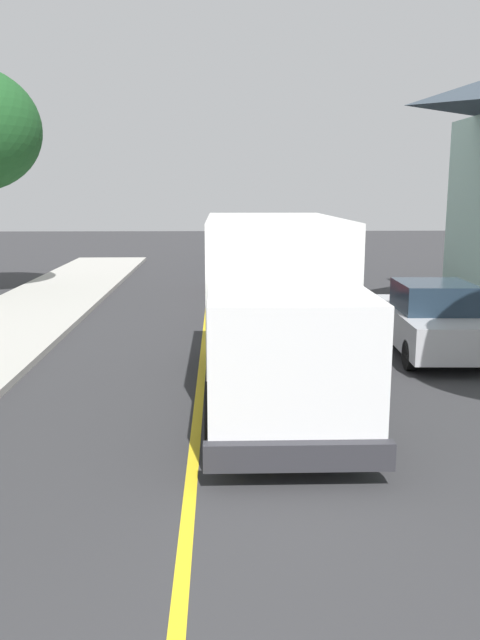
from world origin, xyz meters
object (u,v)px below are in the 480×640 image
at_px(parked_car_near, 275,297).
at_px(parked_van_across, 431,320).
at_px(box_truck, 275,300).
at_px(parked_car_far, 266,254).
at_px(parked_car_mid, 262,269).
at_px(parked_car_furthest, 257,243).

distance_m(parked_car_near, parked_van_across, 4.69).
bearing_deg(box_truck, parked_van_across, 37.18).
relative_size(box_truck, parked_car_far, 1.61).
bearing_deg(parked_car_mid, parked_car_furthest, 87.69).
height_order(parked_car_furthest, parked_van_across, same).
height_order(parked_car_mid, parked_car_far, same).
distance_m(parked_car_mid, parked_car_far, 6.13).
xyz_separation_m(parked_car_far, parked_car_furthest, (-0.06, 6.45, 0.00)).
relative_size(parked_car_mid, parked_van_across, 1.00).
distance_m(parked_car_furthest, parked_van_across, 22.54).
distance_m(box_truck, parked_car_near, 6.36).
bearing_deg(parked_van_across, parked_car_furthest, 96.91).
bearing_deg(parked_car_far, box_truck, -93.58).
distance_m(parked_car_near, parked_car_far, 12.58).
bearing_deg(box_truck, parked_car_furthest, 87.46).
bearing_deg(parked_van_across, parked_car_near, 134.31).
relative_size(box_truck, parked_van_across, 1.61).
relative_size(parked_car_near, parked_car_mid, 1.00).
bearing_deg(box_truck, parked_car_mid, 87.24).
xyz_separation_m(box_truck, parked_car_far, (1.18, 18.83, -0.97)).
relative_size(parked_car_near, parked_car_furthest, 1.00).
bearing_deg(parked_car_near, parked_car_furthest, 88.30).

